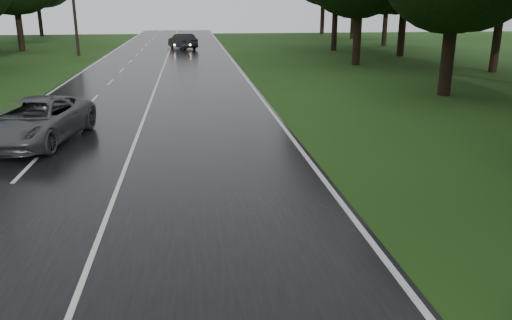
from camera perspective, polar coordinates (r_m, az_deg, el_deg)
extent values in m
plane|color=#224715|center=(9.29, -19.98, -16.01)|extent=(160.00, 160.00, 0.00)
cube|color=black|center=(28.11, -11.53, 6.75)|extent=(12.00, 140.00, 0.04)
cube|color=silver|center=(28.10, -11.54, 6.81)|extent=(0.12, 140.00, 0.01)
imported|color=#4A4E4F|center=(20.21, -23.30, 4.05)|extent=(3.64, 6.08, 1.58)
imported|color=black|center=(58.11, -8.19, 12.97)|extent=(3.36, 5.26, 1.64)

